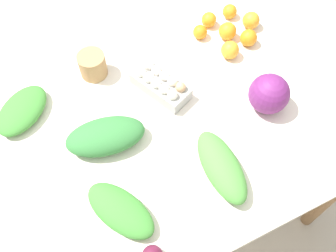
% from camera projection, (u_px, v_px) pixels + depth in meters
% --- Properties ---
extents(ground_plane, '(8.00, 8.00, 0.00)m').
position_uv_depth(ground_plane, '(168.00, 197.00, 2.16)').
color(ground_plane, '#B2A899').
extents(dining_table, '(1.39, 1.04, 0.78)m').
position_uv_depth(dining_table, '(168.00, 140.00, 1.57)').
color(dining_table, silver).
rests_on(dining_table, ground_plane).
extents(cabbage_purple, '(0.16, 0.16, 0.16)m').
position_uv_depth(cabbage_purple, '(269.00, 94.00, 1.48)').
color(cabbage_purple, '#6B2366').
rests_on(cabbage_purple, dining_table).
extents(egg_carton, '(0.21, 0.28, 0.09)m').
position_uv_depth(egg_carton, '(160.00, 84.00, 1.55)').
color(egg_carton, '#A8A8A3').
rests_on(egg_carton, dining_table).
extents(paper_bag, '(0.12, 0.12, 0.11)m').
position_uv_depth(paper_bag, '(93.00, 65.00, 1.59)').
color(paper_bag, '#A87F51').
rests_on(paper_bag, dining_table).
extents(greens_bunch_kale, '(0.33, 0.22, 0.09)m').
position_uv_depth(greens_bunch_kale, '(106.00, 136.00, 1.42)').
color(greens_bunch_kale, '#337538').
rests_on(greens_bunch_kale, dining_table).
extents(greens_bunch_beet_tops, '(0.25, 0.31, 0.07)m').
position_uv_depth(greens_bunch_beet_tops, '(120.00, 210.00, 1.29)').
color(greens_bunch_beet_tops, '#3D8433').
rests_on(greens_bunch_beet_tops, dining_table).
extents(greens_bunch_scallion, '(0.30, 0.29, 0.06)m').
position_uv_depth(greens_bunch_scallion, '(22.00, 110.00, 1.50)').
color(greens_bunch_scallion, '#3D8433').
rests_on(greens_bunch_scallion, dining_table).
extents(greens_bunch_chard, '(0.15, 0.32, 0.10)m').
position_uv_depth(greens_bunch_chard, '(221.00, 167.00, 1.35)').
color(greens_bunch_chard, '#4C933D').
rests_on(greens_bunch_chard, dining_table).
extents(orange_0, '(0.07, 0.07, 0.07)m').
position_uv_depth(orange_0, '(200.00, 32.00, 1.72)').
color(orange_0, orange).
rests_on(orange_0, dining_table).
extents(orange_1, '(0.08, 0.08, 0.08)m').
position_uv_depth(orange_1, '(228.00, 31.00, 1.71)').
color(orange_1, orange).
rests_on(orange_1, dining_table).
extents(orange_2, '(0.08, 0.08, 0.08)m').
position_uv_depth(orange_2, '(251.00, 20.00, 1.75)').
color(orange_2, orange).
rests_on(orange_2, dining_table).
extents(orange_3, '(0.08, 0.08, 0.08)m').
position_uv_depth(orange_3, '(230.00, 50.00, 1.65)').
color(orange_3, orange).
rests_on(orange_3, dining_table).
extents(orange_4, '(0.07, 0.07, 0.07)m').
position_uv_depth(orange_4, '(209.00, 20.00, 1.76)').
color(orange_4, orange).
rests_on(orange_4, dining_table).
extents(orange_5, '(0.08, 0.08, 0.08)m').
position_uv_depth(orange_5, '(249.00, 38.00, 1.69)').
color(orange_5, orange).
rests_on(orange_5, dining_table).
extents(orange_6, '(0.07, 0.07, 0.07)m').
position_uv_depth(orange_6, '(230.00, 11.00, 1.79)').
color(orange_6, orange).
rests_on(orange_6, dining_table).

